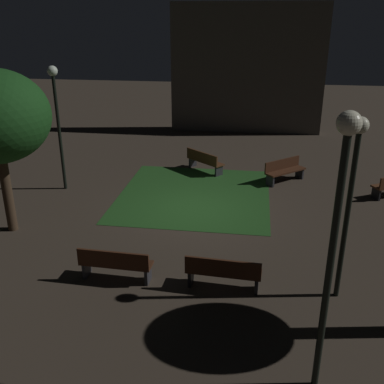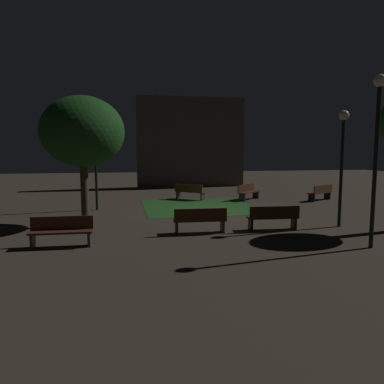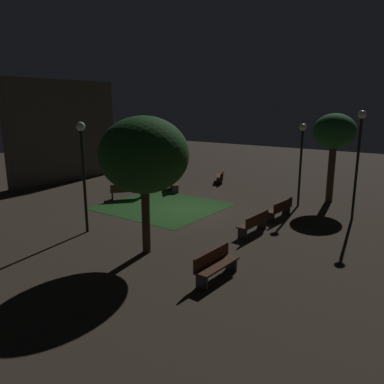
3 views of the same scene
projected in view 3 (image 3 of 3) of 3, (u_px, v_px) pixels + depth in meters
ground_plane at (184, 209)px, 19.16m from camera, size 60.00×60.00×0.00m
grass_lawn at (162, 206)px, 19.76m from camera, size 5.43×5.90×0.01m
bench_lawn_edge at (254, 223)px, 15.41m from camera, size 1.82×0.55×0.88m
bench_near_trees at (280, 209)px, 17.51m from camera, size 1.83×0.59×0.88m
bench_back_row at (127, 191)px, 21.17m from camera, size 1.69×1.52×0.88m
bench_by_lamp at (221, 175)px, 25.82m from camera, size 1.81×1.29×0.88m
bench_corner at (215, 264)px, 11.45m from camera, size 1.81×0.53×0.88m
bench_path_side at (173, 183)px, 23.34m from camera, size 1.66×1.56×0.88m
tree_lawn_side at (334, 133)px, 19.91m from camera, size 2.20×2.20×4.74m
tree_back_right at (144, 155)px, 12.87m from camera, size 3.08×3.08×4.83m
lamp_post_plaza_east at (359, 148)px, 16.78m from camera, size 0.36×0.36×4.93m
lamp_post_path_center at (83, 158)px, 15.12m from camera, size 0.36×0.36×4.52m
lamp_post_plaza_west at (301, 150)px, 19.14m from camera, size 0.36×0.36×4.26m
building_wall_backdrop at (64, 131)px, 25.79m from camera, size 8.21×0.80×6.78m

